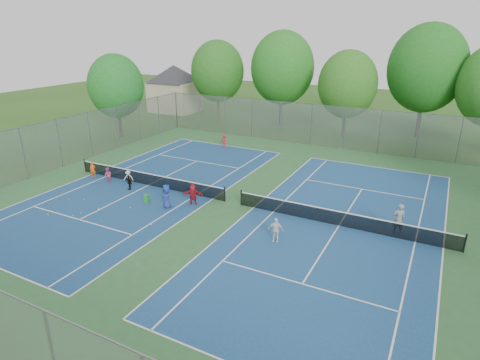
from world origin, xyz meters
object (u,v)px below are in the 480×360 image
object	(u,v)px
ball_crate	(167,187)
ball_hopper	(147,199)
net_left	(148,179)
net_right	(340,219)
instructor	(399,219)

from	to	relation	value
ball_crate	ball_hopper	distance (m)	2.52
ball_crate	net_left	bearing A→B (deg)	179.79
net_left	ball_crate	xyz separation A→B (m)	(1.68, -0.01, -0.29)
net_left	net_right	size ratio (longest dim) A/B	1.00
net_right	ball_crate	size ratio (longest dim) A/B	33.33
ball_crate	net_right	bearing A→B (deg)	0.03
instructor	net_right	bearing A→B (deg)	-13.17
ball_crate	ball_hopper	bearing A→B (deg)	-84.63
net_left	instructor	world-z (taller)	instructor
net_right	ball_hopper	world-z (taller)	net_right
ball_hopper	instructor	world-z (taller)	instructor
net_left	ball_crate	world-z (taller)	net_left
net_right	instructor	world-z (taller)	instructor
net_left	net_right	world-z (taller)	same
net_left	ball_crate	distance (m)	1.70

